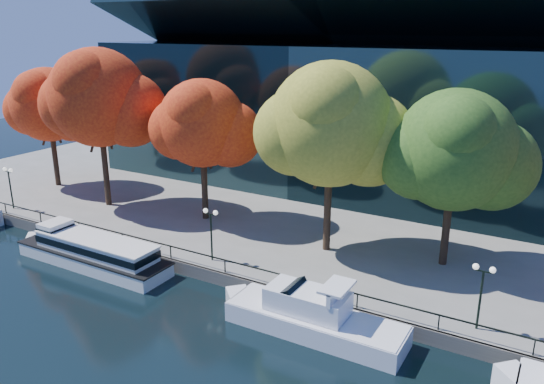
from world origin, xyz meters
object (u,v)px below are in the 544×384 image
Objects in this scene: tree_0 at (49,106)px; tree_4 at (457,153)px; tree_3 at (332,128)px; lamp_2 at (482,282)px; tour_boat at (89,250)px; lamp_1 at (211,223)px; lamp_0 at (9,179)px; tree_2 at (203,125)px; cruiser_near at (308,315)px; tree_1 at (100,100)px.

tree_0 is 41.69m from tree_4.
tree_3 is 15.18m from lamp_2.
lamp_1 is at bearing 21.72° from tour_boat.
tree_4 is 40.17m from lamp_0.
tree_2 is (3.37, 10.68, 8.38)m from tour_boat.
cruiser_near is 10.23m from lamp_2.
tree_1 is at bearing 160.90° from cruiser_near.
tour_boat is at bearing -154.69° from tree_4.
tree_2 is 3.13× the size of lamp_0.
cruiser_near is 0.96× the size of tree_0.
lamp_2 is (24.70, -7.04, -5.60)m from tree_2.
tree_4 is at bearing 0.67° from tree_0.
tree_1 reaches higher than tour_boat.
tree_2 is 12.62m from tree_3.
tree_2 reaches higher than cruiser_near.
lamp_1 is (-15.36, -7.94, -5.45)m from tree_4.
tree_0 reaches higher than tour_boat.
tree_2 is at bearing 21.50° from lamp_0.
tour_boat is 15.33m from tree_1.
cruiser_near is at bearing -157.93° from lamp_2.
cruiser_near reaches higher than tour_boat.
tour_boat is 3.71× the size of lamp_2.
tree_1 reaches higher than lamp_1.
tree_3 is 3.61× the size of lamp_0.
tree_3 reaches higher than tree_0.
tree_4 is 3.19× the size of lamp_2.
lamp_2 is (18.95, 0.00, 0.00)m from lamp_1.
tree_1 reaches higher than tree_3.
lamp_2 is at bearing -9.35° from tree_0.
tree_1 is 10.87m from tree_2.
tree_4 is at bearing 4.62° from tree_1.
tree_3 is (12.54, -0.96, 1.14)m from tree_2.
cruiser_near is 0.84× the size of tree_3.
tree_2 is 3.13× the size of lamp_1.
tour_boat is at bearing -51.26° from tree_1.
tree_2 reaches higher than lamp_0.
cruiser_near is 20.75m from tree_2.
tree_1 is 1.19× the size of tree_2.
tree_3 is (33.11, -1.37, 1.03)m from tree_0.
tree_1 is 18.70m from lamp_1.
tree_4 is at bearing 114.33° from lamp_2.
tree_0 is 3.17× the size of lamp_1.
lamp_2 is at bearing 0.00° from lamp_1.
cruiser_near is at bearing -20.53° from lamp_1.
tree_1 is 23.16m from tree_3.
tree_3 is 31.74m from lamp_0.
lamp_2 is (45.27, -7.46, -5.71)m from tree_0.
tree_4 is (41.68, 0.49, -0.26)m from tree_0.
tree_2 is (10.61, 1.66, -1.68)m from tree_1.
lamp_2 is at bearing 0.00° from lamp_0.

